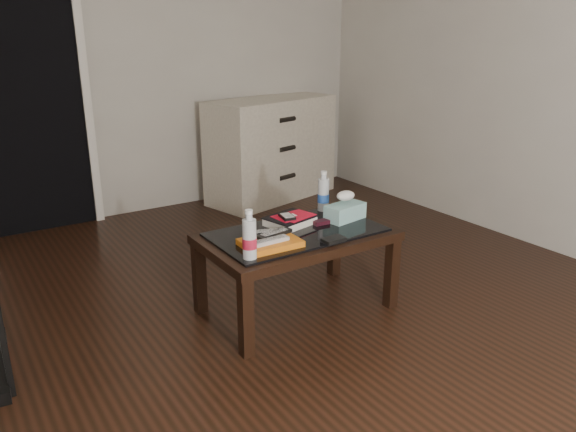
# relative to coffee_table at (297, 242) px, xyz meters

# --- Properties ---
(ground) EXTENTS (5.00, 5.00, 0.00)m
(ground) POSITION_rel_coffee_table_xyz_m (-0.51, -0.30, -0.40)
(ground) COLOR black
(ground) RESTS_ON ground
(doorway) EXTENTS (0.90, 0.08, 2.07)m
(doorway) POSITION_rel_coffee_table_xyz_m (-0.91, 2.16, 0.63)
(doorway) COLOR black
(doorway) RESTS_ON ground
(coffee_table) EXTENTS (1.00, 0.60, 0.46)m
(coffee_table) POSITION_rel_coffee_table_xyz_m (0.00, 0.00, 0.00)
(coffee_table) COLOR black
(coffee_table) RESTS_ON ground
(dresser) EXTENTS (1.29, 0.78, 0.90)m
(dresser) POSITION_rel_coffee_table_xyz_m (1.02, 1.93, 0.05)
(dresser) COLOR beige
(dresser) RESTS_ON ground
(magazines) EXTENTS (0.29, 0.22, 0.03)m
(magazines) POSITION_rel_coffee_table_xyz_m (-0.23, -0.10, 0.08)
(magazines) COLOR orange
(magazines) RESTS_ON coffee_table
(remote_silver) EXTENTS (0.20, 0.06, 0.02)m
(remote_silver) POSITION_rel_coffee_table_xyz_m (-0.25, -0.14, 0.11)
(remote_silver) COLOR #B5B5BA
(remote_silver) RESTS_ON magazines
(remote_black_front) EXTENTS (0.21, 0.08, 0.02)m
(remote_black_front) POSITION_rel_coffee_table_xyz_m (-0.18, -0.06, 0.11)
(remote_black_front) COLOR black
(remote_black_front) RESTS_ON magazines
(remote_black_back) EXTENTS (0.21, 0.11, 0.02)m
(remote_black_back) POSITION_rel_coffee_table_xyz_m (-0.22, -0.02, 0.11)
(remote_black_back) COLOR black
(remote_black_back) RESTS_ON magazines
(textbook) EXTENTS (0.29, 0.25, 0.05)m
(textbook) POSITION_rel_coffee_table_xyz_m (0.03, 0.11, 0.09)
(textbook) COLOR black
(textbook) RESTS_ON coffee_table
(dvd_mailers) EXTENTS (0.20, 0.15, 0.01)m
(dvd_mailers) POSITION_rel_coffee_table_xyz_m (0.03, 0.10, 0.11)
(dvd_mailers) COLOR red
(dvd_mailers) RESTS_ON textbook
(ipod) EXTENTS (0.08, 0.11, 0.02)m
(ipod) POSITION_rel_coffee_table_xyz_m (-0.01, 0.08, 0.12)
(ipod) COLOR black
(ipod) RESTS_ON dvd_mailers
(flip_phone) EXTENTS (0.09, 0.05, 0.02)m
(flip_phone) POSITION_rel_coffee_table_xyz_m (0.17, 0.02, 0.08)
(flip_phone) COLOR black
(flip_phone) RESTS_ON coffee_table
(wallet) EXTENTS (0.12, 0.07, 0.02)m
(wallet) POSITION_rel_coffee_table_xyz_m (0.07, -0.23, 0.07)
(wallet) COLOR black
(wallet) RESTS_ON coffee_table
(water_bottle_left) EXTENTS (0.08, 0.08, 0.24)m
(water_bottle_left) POSITION_rel_coffee_table_xyz_m (-0.39, -0.19, 0.18)
(water_bottle_left) COLOR silver
(water_bottle_left) RESTS_ON coffee_table
(water_bottle_right) EXTENTS (0.07, 0.07, 0.24)m
(water_bottle_right) POSITION_rel_coffee_table_xyz_m (0.33, 0.21, 0.18)
(water_bottle_right) COLOR silver
(water_bottle_right) RESTS_ON coffee_table
(tissue_box) EXTENTS (0.25, 0.16, 0.09)m
(tissue_box) POSITION_rel_coffee_table_xyz_m (0.33, 0.01, 0.11)
(tissue_box) COLOR teal
(tissue_box) RESTS_ON coffee_table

